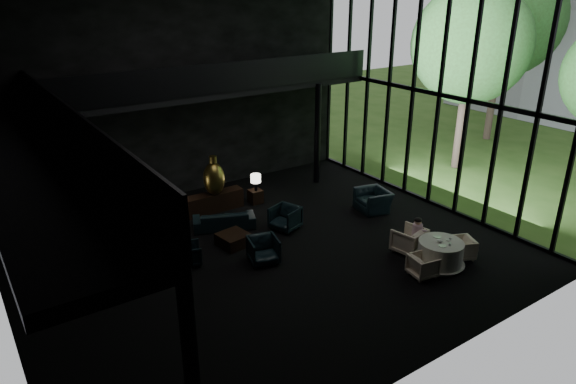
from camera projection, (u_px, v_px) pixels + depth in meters
floor at (270, 253)px, 15.42m from camera, size 14.00×12.00×0.02m
wall_back at (179, 89)px, 18.51m from camera, size 14.00×0.04×8.00m
wall_front at (445, 192)px, 9.33m from camera, size 14.00×0.04×8.00m
curtain_wall at (440, 94)px, 17.56m from camera, size 0.20×12.00×8.00m
mezzanine_left at (27, 164)px, 10.78m from camera, size 2.00×12.00×0.25m
mezzanine_back at (217, 90)px, 18.26m from camera, size 12.00×2.00×0.25m
railing_left at (73, 129)px, 11.08m from camera, size 0.06×12.00×1.00m
railing_back at (230, 77)px, 17.27m from camera, size 12.00×0.06×1.00m
column_sw at (192, 379)px, 7.70m from camera, size 0.24×0.24×4.00m
column_nw at (42, 169)px, 16.41m from camera, size 0.24×0.24×4.00m
column_ne at (317, 134)px, 20.24m from camera, size 0.24×0.24×4.00m
tree_near at (471, 45)px, 20.74m from camera, size 4.80×4.80×7.65m
tree_far at (504, 18)px, 24.61m from camera, size 5.60×5.60×8.80m
console at (214, 202)px, 18.17m from camera, size 2.15×0.49×0.68m
bronze_urn at (214, 178)px, 17.72m from camera, size 0.75×0.75×1.39m
side_table_left at (173, 216)px, 17.23m from camera, size 0.51×0.51×0.56m
table_lamp_left at (171, 195)px, 17.00m from camera, size 0.38×0.38×0.64m
side_table_right at (255, 196)px, 18.90m from camera, size 0.45×0.45×0.50m
table_lamp_right at (256, 179)px, 18.59m from camera, size 0.37×0.37×0.62m
sofa at (224, 217)px, 16.88m from camera, size 2.03×1.27×0.77m
lounge_armchair_west at (189, 254)px, 14.71m from camera, size 0.73×0.76×0.63m
lounge_armchair_east at (285, 216)px, 16.76m from camera, size 1.15×1.18×0.97m
lounge_armchair_south at (263, 248)px, 14.77m from camera, size 1.08×1.03×0.92m
window_armchair at (373, 196)px, 18.14m from camera, size 1.05×1.40×1.11m
coffee_table at (233, 240)px, 15.83m from camera, size 0.97×0.97×0.38m
dining_table at (440, 255)px, 14.64m from camera, size 1.44×1.44×0.75m
dining_chair_north at (409, 238)px, 15.33m from camera, size 1.06×1.02×0.95m
dining_chair_east at (461, 248)px, 15.04m from camera, size 0.79×0.81×0.64m
dining_chair_west at (423, 266)px, 14.11m from camera, size 0.68×0.71×0.63m
child at (417, 228)px, 15.26m from camera, size 0.31×0.31×0.66m
plate_a at (443, 246)px, 14.25m from camera, size 0.25×0.25×0.01m
plate_b at (437, 237)px, 14.76m from camera, size 0.23×0.23×0.02m
saucer at (448, 240)px, 14.59m from camera, size 0.19×0.19×0.01m
coffee_cup at (450, 238)px, 14.61m from camera, size 0.08×0.08×0.05m
cereal_bowl at (440, 241)px, 14.45m from camera, size 0.16×0.16×0.08m
cream_pot at (450, 244)px, 14.27m from camera, size 0.08×0.08×0.08m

